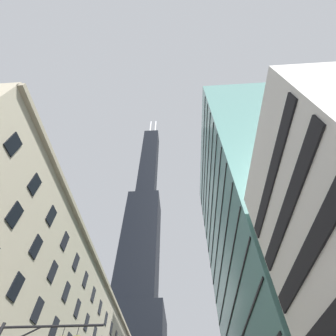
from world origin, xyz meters
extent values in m
cube|color=#9E937A|center=(-10.75, 29.35, 25.40)|extent=(0.70, 70.70, 0.60)
cube|color=black|center=(-10.95, 8.00, 12.40)|extent=(0.14, 1.40, 2.20)
cube|color=black|center=(-10.95, 13.00, 12.40)|extent=(0.14, 1.40, 2.20)
cube|color=black|center=(-10.95, 18.00, 12.40)|extent=(0.14, 1.40, 2.20)
cube|color=black|center=(-10.95, 3.00, 16.60)|extent=(0.14, 1.40, 2.20)
cube|color=black|center=(-10.95, 8.00, 16.60)|extent=(0.14, 1.40, 2.20)
cube|color=black|center=(-10.95, 13.00, 16.60)|extent=(0.14, 1.40, 2.20)
cube|color=black|center=(-10.95, 18.00, 16.60)|extent=(0.14, 1.40, 2.20)
cube|color=black|center=(-10.95, 23.00, 16.60)|extent=(0.14, 1.40, 2.20)
cube|color=black|center=(-10.95, 28.00, 16.60)|extent=(0.14, 1.40, 2.20)
cube|color=black|center=(-10.95, 33.00, 16.60)|extent=(0.14, 1.40, 2.20)
cube|color=black|center=(-10.95, -2.00, 20.80)|extent=(0.14, 1.40, 2.20)
cube|color=black|center=(-10.95, 3.00, 20.80)|extent=(0.14, 1.40, 2.20)
cube|color=black|center=(-10.95, 8.00, 20.80)|extent=(0.14, 1.40, 2.20)
cube|color=black|center=(-10.95, 13.00, 20.80)|extent=(0.14, 1.40, 2.20)
cube|color=black|center=(-10.95, 18.00, 20.80)|extent=(0.14, 1.40, 2.20)
cube|color=black|center=(-10.95, 23.00, 20.80)|extent=(0.14, 1.40, 2.20)
cube|color=black|center=(-10.95, 28.00, 20.80)|extent=(0.14, 1.40, 2.20)
cube|color=black|center=(-10.95, 33.00, 20.80)|extent=(0.14, 1.40, 2.20)
cube|color=black|center=(-10.95, 38.00, 20.80)|extent=(0.14, 1.40, 2.20)
cube|color=black|center=(-10.95, 43.00, 20.80)|extent=(0.14, 1.40, 2.20)
cube|color=black|center=(-16.19, 93.19, 74.83)|extent=(18.05, 18.05, 63.02)
cube|color=black|center=(-16.19, 93.19, 145.73)|extent=(11.60, 11.60, 78.77)
cylinder|color=silver|center=(-18.51, 93.19, 199.05)|extent=(1.20, 1.20, 27.85)
cylinder|color=silver|center=(-13.87, 93.19, 199.05)|extent=(1.20, 1.20, 27.85)
cube|color=black|center=(10.95, -1.35, 9.00)|extent=(0.16, 12.50, 1.10)
cube|color=black|center=(10.95, -1.35, 12.00)|extent=(0.16, 12.50, 1.10)
cube|color=black|center=(10.95, -1.35, 15.00)|extent=(0.16, 12.50, 1.10)
cube|color=slate|center=(18.48, 23.54, 28.55)|extent=(14.97, 34.23, 57.10)
cube|color=black|center=(10.96, 23.54, 16.00)|extent=(0.12, 33.23, 0.24)
cube|color=black|center=(10.96, 23.54, 20.00)|extent=(0.12, 33.23, 0.24)
cube|color=black|center=(10.96, 23.54, 24.00)|extent=(0.12, 33.23, 0.24)
cube|color=black|center=(10.96, 23.54, 28.00)|extent=(0.12, 33.23, 0.24)
cube|color=black|center=(10.96, 23.54, 32.00)|extent=(0.12, 33.23, 0.24)
cube|color=black|center=(10.96, 23.54, 36.00)|extent=(0.12, 33.23, 0.24)
cube|color=black|center=(10.96, 23.54, 40.00)|extent=(0.12, 33.23, 0.24)
cube|color=black|center=(10.96, 23.54, 44.00)|extent=(0.12, 33.23, 0.24)
cube|color=black|center=(10.96, 23.54, 48.00)|extent=(0.12, 33.23, 0.24)
cube|color=black|center=(10.96, 23.54, 52.00)|extent=(0.12, 33.23, 0.24)
cylinder|color=black|center=(-3.83, 3.01, 7.36)|extent=(6.28, 0.14, 0.14)
cylinder|color=black|center=(-3.91, 3.01, 7.06)|extent=(0.04, 0.04, 0.60)
cylinder|color=black|center=(-3.04, 3.01, 7.06)|extent=(0.04, 0.04, 0.60)
cylinder|color=black|center=(-2.18, 3.01, 7.06)|extent=(0.04, 0.04, 0.60)
camera|label=1|loc=(4.16, -13.16, 1.66)|focal=25.86mm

